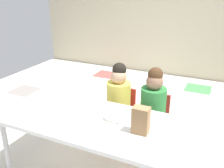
# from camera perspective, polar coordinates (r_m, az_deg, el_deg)

# --- Properties ---
(ground_plane) EXTENTS (6.14, 4.79, 0.02)m
(ground_plane) POSITION_cam_1_polar(r_m,az_deg,el_deg) (3.05, 6.58, -11.63)
(ground_plane) COLOR silver
(back_wall) EXTENTS (6.14, 0.10, 2.47)m
(back_wall) POSITION_cam_1_polar(r_m,az_deg,el_deg) (4.92, 16.59, 15.78)
(back_wall) COLOR beige
(back_wall) RESTS_ON ground_plane
(craft_table) EXTENTS (1.93, 0.75, 0.58)m
(craft_table) POSITION_cam_1_polar(r_m,az_deg,el_deg) (2.14, -1.30, -9.88)
(craft_table) COLOR white
(craft_table) RESTS_ON ground_plane
(seated_child_near_camera) EXTENTS (0.33, 0.33, 0.92)m
(seated_child_near_camera) POSITION_cam_1_polar(r_m,az_deg,el_deg) (2.67, 1.61, -2.71)
(seated_child_near_camera) COLOR red
(seated_child_near_camera) RESTS_ON ground_plane
(seated_child_middle_seat) EXTENTS (0.32, 0.32, 0.92)m
(seated_child_middle_seat) POSITION_cam_1_polar(r_m,az_deg,el_deg) (2.56, 9.58, -4.16)
(seated_child_middle_seat) COLOR red
(seated_child_middle_seat) RESTS_ON ground_plane
(paper_bag_brown) EXTENTS (0.13, 0.09, 0.22)m
(paper_bag_brown) POSITION_cam_1_polar(r_m,az_deg,el_deg) (1.94, 6.68, -8.34)
(paper_bag_brown) COLOR #9E754C
(paper_bag_brown) RESTS_ON craft_table
(paper_plate_near_edge) EXTENTS (0.18, 0.18, 0.01)m
(paper_plate_near_edge) POSITION_cam_1_polar(r_m,az_deg,el_deg) (2.16, -0.39, -8.09)
(paper_plate_near_edge) COLOR white
(paper_plate_near_edge) RESTS_ON craft_table
(paper_plate_center_table) EXTENTS (0.18, 0.18, 0.01)m
(paper_plate_center_table) POSITION_cam_1_polar(r_m,az_deg,el_deg) (2.16, -12.45, -8.67)
(paper_plate_center_table) COLOR white
(paper_plate_center_table) RESTS_ON craft_table
(donut_powdered_on_plate) EXTENTS (0.12, 0.12, 0.04)m
(donut_powdered_on_plate) POSITION_cam_1_polar(r_m,az_deg,el_deg) (2.15, -0.39, -7.57)
(donut_powdered_on_plate) COLOR white
(donut_powdered_on_plate) RESTS_ON craft_table
(donut_powdered_loose) EXTENTS (0.11, 0.11, 0.03)m
(donut_powdered_loose) POSITION_cam_1_polar(r_m,az_deg,el_deg) (2.13, 1.18, -8.12)
(donut_powdered_loose) COLOR white
(donut_powdered_loose) RESTS_ON craft_table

